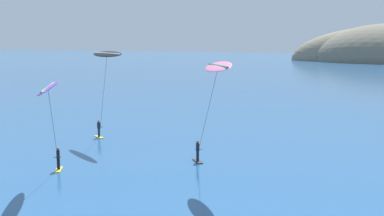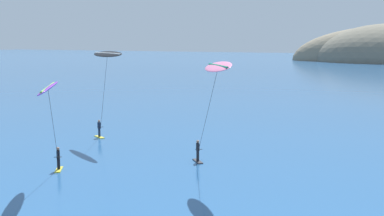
% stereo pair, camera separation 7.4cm
% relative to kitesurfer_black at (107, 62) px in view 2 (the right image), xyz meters
% --- Properties ---
extents(kitesurfer_black, '(5.36, 3.69, 8.39)m').
position_rel_kitesurfer_black_xyz_m(kitesurfer_black, '(0.00, 0.00, 0.00)').
color(kitesurfer_black, yellow).
rests_on(kitesurfer_black, ground).
extents(kitesurfer_purple, '(4.99, 6.84, 6.76)m').
position_rel_kitesurfer_black_xyz_m(kitesurfer_purple, '(4.51, -12.74, -1.44)').
color(kitesurfer_purple, yellow).
rests_on(kitesurfer_purple, ground).
extents(kitesurfer_pink, '(5.98, 7.31, 8.06)m').
position_rel_kitesurfer_black_xyz_m(kitesurfer_pink, '(13.74, -7.37, -0.34)').
color(kitesurfer_pink, '#2D2D33').
rests_on(kitesurfer_pink, ground).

